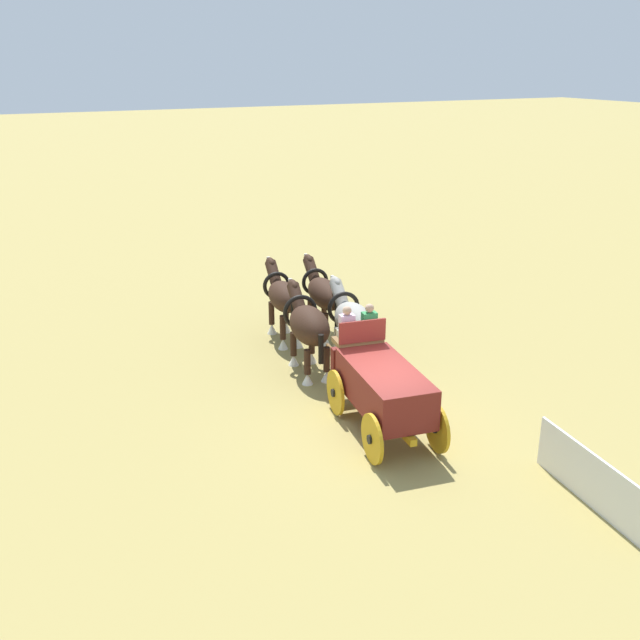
% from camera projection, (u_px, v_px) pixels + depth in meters
% --- Properties ---
extents(ground_plane, '(220.00, 220.00, 0.00)m').
position_uv_depth(ground_plane, '(383.00, 431.00, 17.00)').
color(ground_plane, '#9E8C4C').
extents(show_wagon, '(5.91, 2.10, 2.54)m').
position_uv_depth(show_wagon, '(381.00, 385.00, 16.79)').
color(show_wagon, maroon).
rests_on(show_wagon, ground).
extents(draft_horse_rear_near, '(2.96, 1.25, 2.23)m').
position_uv_depth(draft_horse_rear_near, '(308.00, 325.00, 19.77)').
color(draft_horse_rear_near, '#331E14').
rests_on(draft_horse_rear_near, ground).
extents(draft_horse_rear_off, '(3.03, 1.22, 2.19)m').
position_uv_depth(draft_horse_rear_off, '(353.00, 321.00, 20.16)').
color(draft_horse_rear_off, '#9E998E').
rests_on(draft_horse_rear_off, ground).
extents(draft_horse_lead_near, '(2.97, 1.12, 2.21)m').
position_uv_depth(draft_horse_lead_near, '(283.00, 297.00, 22.12)').
color(draft_horse_lead_near, '#331E14').
rests_on(draft_horse_lead_near, ground).
extents(draft_horse_lead_off, '(3.23, 1.16, 2.18)m').
position_uv_depth(draft_horse_lead_off, '(323.00, 294.00, 22.51)').
color(draft_horse_lead_off, '#331E14').
rests_on(draft_horse_lead_off, ground).
extents(sponsor_banner, '(3.18, 0.45, 1.10)m').
position_uv_depth(sponsor_banner, '(590.00, 478.00, 14.08)').
color(sponsor_banner, silver).
rests_on(sponsor_banner, ground).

